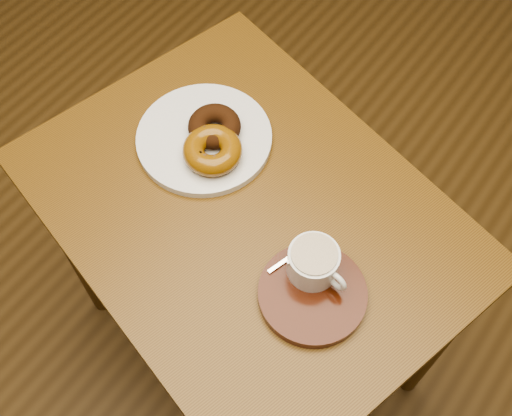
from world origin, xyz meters
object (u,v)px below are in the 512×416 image
Objects in this scene: saucer at (312,294)px; cafe_table at (247,238)px; coffee_cup at (314,262)px; donut_plate at (204,138)px.

cafe_table is at bearing 159.60° from saucer.
donut_plate is at bearing 168.61° from coffee_cup.
cafe_table is at bearing -24.52° from donut_plate.
cafe_table is 3.57× the size of donut_plate.
cafe_table is at bearing 174.36° from coffee_cup.
cafe_table is 0.23m from saucer.
saucer reaches higher than donut_plate.
saucer reaches higher than cafe_table.
cafe_table is 8.18× the size of coffee_cup.
coffee_cup is (-0.02, 0.03, 0.04)m from saucer.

